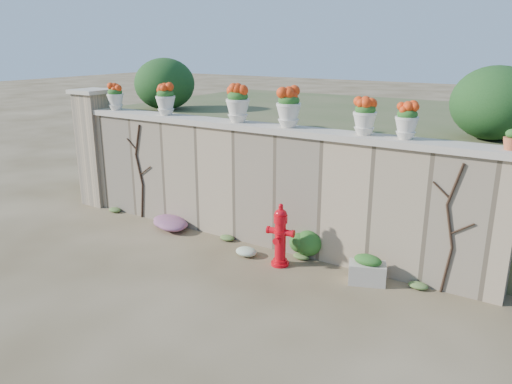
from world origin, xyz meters
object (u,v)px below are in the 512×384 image
Objects in this scene: fire_hydrant at (280,235)px; planter_box at (367,270)px; terracotta_pot at (512,141)px; urn_pot_0 at (115,97)px.

fire_hydrant is 1.67× the size of planter_box.
fire_hydrant is 3.51m from terracotta_pot.
planter_box is 6.07m from urn_pot_0.
fire_hydrant is 3.95× the size of terracotta_pot.
terracotta_pot is at bearing -3.19° from planter_box.
planter_box is 2.36× the size of terracotta_pot.
planter_box is at bearing -161.87° from terracotta_pot.
urn_pot_0 reaches higher than fire_hydrant.
urn_pot_0 is (-5.65, 0.52, 2.15)m from planter_box.
urn_pot_0 is at bearing 180.00° from terracotta_pot.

